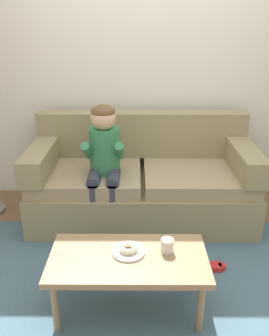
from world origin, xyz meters
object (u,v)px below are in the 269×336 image
(couch, at_px, (142,182))
(donut, at_px, (128,248))
(coffee_table, at_px, (128,263))
(person_child, at_px, (104,157))
(toy_controller, at_px, (211,267))
(mug, at_px, (167,246))

(couch, xyz_separation_m, donut, (-0.10, -1.17, 0.10))
(coffee_table, distance_m, person_child, 1.08)
(coffee_table, height_order, donut, donut)
(donut, bearing_deg, person_child, 103.11)
(toy_controller, bearing_deg, person_child, 114.86)
(donut, xyz_separation_m, mug, (0.24, 0.01, 0.01))
(donut, relative_size, toy_controller, 0.53)
(donut, bearing_deg, toy_controller, 29.05)
(toy_controller, bearing_deg, donut, -179.18)
(person_child, xyz_separation_m, mug, (0.47, -0.95, -0.22))
(mug, bearing_deg, couch, 96.80)
(mug, height_order, toy_controller, mug)
(coffee_table, bearing_deg, person_child, 102.62)
(mug, bearing_deg, donut, -177.89)
(couch, bearing_deg, mug, -83.20)
(couch, height_order, coffee_table, couch)
(couch, bearing_deg, toy_controller, -58.71)
(coffee_table, relative_size, toy_controller, 4.30)
(donut, relative_size, mug, 1.33)
(couch, bearing_deg, person_child, -147.83)
(couch, distance_m, donut, 1.18)
(couch, bearing_deg, donut, -95.03)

